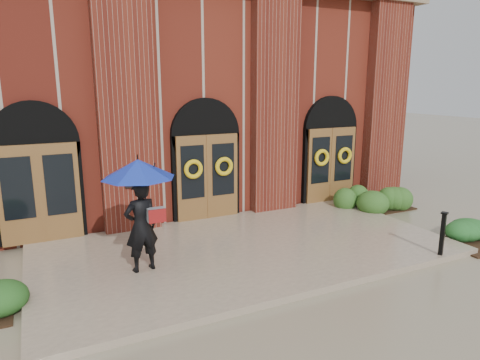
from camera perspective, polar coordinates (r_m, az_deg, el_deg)
ground at (r=10.67m, az=1.28°, el=-9.78°), size 90.00×90.00×0.00m
landing at (r=10.77m, az=0.91°, el=-9.14°), size 10.00×5.30×0.15m
church_building at (r=18.13m, az=-11.72°, el=10.60°), size 16.20×12.53×7.00m
man_with_umbrella at (r=9.12m, az=-13.23°, el=-1.80°), size 1.73×1.73×2.43m
metal_post at (r=11.08m, az=25.40°, el=-6.35°), size 0.18×0.18×1.04m
hedge_wall_right at (r=14.68m, az=16.68°, el=-2.52°), size 2.85×1.14×0.73m
hedge_front_right at (r=12.69m, az=28.70°, el=-6.51°), size 1.39×1.19×0.49m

